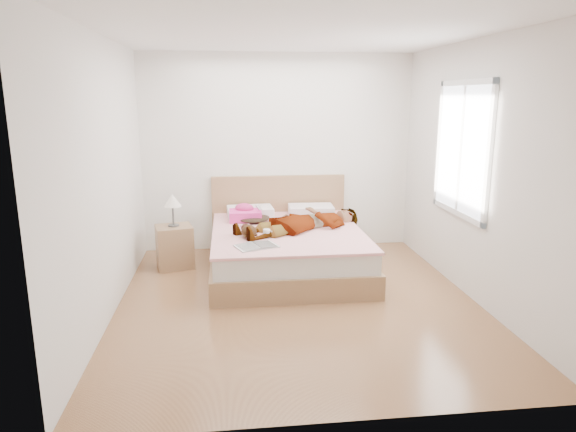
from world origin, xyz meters
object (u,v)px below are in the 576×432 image
object	(u,v)px
woman	(303,218)
plush_toy	(248,231)
towel	(245,214)
magazine	(257,246)
nightstand	(175,243)
phone	(259,208)
bed	(286,247)
coffee_mug	(267,233)

from	to	relation	value
woman	plush_toy	size ratio (longest dim) A/B	5.98
towel	magazine	distance (m)	1.20
nightstand	plush_toy	bearing A→B (deg)	-34.20
phone	bed	world-z (taller)	bed
phone	plush_toy	size ratio (longest dim) A/B	0.33
bed	plush_toy	bearing A→B (deg)	-141.82
coffee_mug	phone	bearing A→B (deg)	93.26
phone	towel	distance (m)	0.20
towel	plush_toy	bearing A→B (deg)	-89.41
plush_toy	coffee_mug	bearing A→B (deg)	-2.72
bed	towel	world-z (taller)	bed
bed	coffee_mug	bearing A→B (deg)	-124.71
magazine	coffee_mug	xyz separation A→B (m)	(0.14, 0.37, 0.04)
coffee_mug	nightstand	world-z (taller)	nightstand
phone	towel	size ratio (longest dim) A/B	0.23
towel	phone	bearing A→B (deg)	-22.18
phone	magazine	xyz separation A→B (m)	(-0.09, -1.12, -0.17)
phone	towel	world-z (taller)	towel
magazine	plush_toy	world-z (taller)	plush_toy
woman	nightstand	size ratio (longest dim) A/B	1.86
woman	phone	xyz separation A→B (m)	(-0.50, 0.40, 0.06)
bed	towel	size ratio (longest dim) A/B	5.17
bed	magazine	xyz separation A→B (m)	(-0.40, -0.74, 0.24)
magazine	plush_toy	bearing A→B (deg)	100.09
phone	magazine	world-z (taller)	phone
woman	phone	distance (m)	0.64
bed	nightstand	bearing A→B (deg)	170.22
towel	nightstand	world-z (taller)	nightstand
woman	phone	size ratio (longest dim) A/B	18.18
coffee_mug	woman	bearing A→B (deg)	37.63
phone	coffee_mug	world-z (taller)	phone
woman	coffee_mug	world-z (taller)	woman
towel	plush_toy	world-z (taller)	towel
phone	plush_toy	world-z (taller)	phone
woman	coffee_mug	distance (m)	0.58
towel	coffee_mug	xyz separation A→B (m)	(0.21, -0.82, -0.04)
phone	magazine	size ratio (longest dim) A/B	0.19
bed	magazine	bearing A→B (deg)	-118.03
woman	phone	world-z (taller)	woman
coffee_mug	nightstand	distance (m)	1.27
woman	coffee_mug	size ratio (longest dim) A/B	13.78
bed	coffee_mug	world-z (taller)	bed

